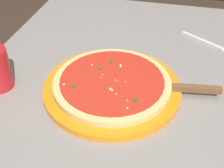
% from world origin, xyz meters
% --- Properties ---
extents(restaurant_table, '(1.05, 0.74, 0.75)m').
position_xyz_m(restaurant_table, '(0.00, 0.00, 0.60)').
color(restaurant_table, black).
rests_on(restaurant_table, ground_plane).
extents(serving_plate, '(0.35, 0.35, 0.02)m').
position_xyz_m(serving_plate, '(-0.06, -0.02, 0.75)').
color(serving_plate, orange).
rests_on(serving_plate, restaurant_table).
extents(pizza, '(0.30, 0.30, 0.02)m').
position_xyz_m(pizza, '(-0.06, -0.02, 0.77)').
color(pizza, '#DBB26B').
rests_on(pizza, serving_plate).
extents(pizza_server, '(0.08, 0.22, 0.01)m').
position_xyz_m(pizza_server, '(-0.03, -0.18, 0.77)').
color(pizza_server, silver).
rests_on(pizza_server, serving_plate).
extents(fork, '(0.12, 0.17, 0.00)m').
position_xyz_m(fork, '(0.24, -0.27, 0.75)').
color(fork, silver).
rests_on(fork, restaurant_table).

